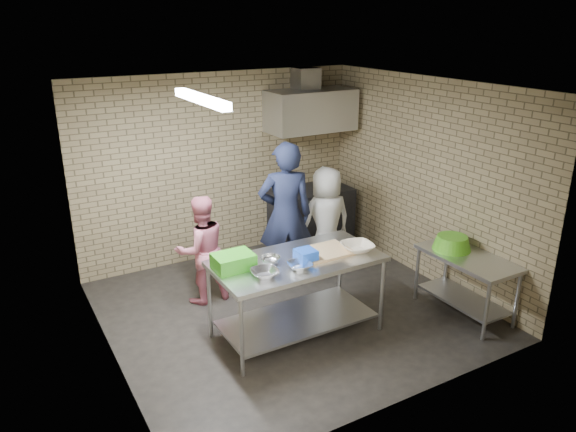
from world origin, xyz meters
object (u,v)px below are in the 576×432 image
object	(u,v)px
bottle_red	(307,113)
woman_pink	(201,250)
side_counter	(465,285)
prep_table	(297,297)
green_basin	(452,243)
bottle_green	(329,112)
green_crate	(233,262)
blue_tub	(306,256)
stove	(311,217)
man_navy	(285,215)
woman_white	(326,221)

from	to	relation	value
bottle_red	woman_pink	distance (m)	2.81
woman_pink	side_counter	bearing A→B (deg)	143.24
prep_table	green_basin	xyz separation A→B (m)	(1.96, -0.36, 0.37)
green_basin	bottle_green	world-z (taller)	bottle_green
prep_table	green_crate	distance (m)	0.89
blue_tub	green_crate	bearing A→B (deg)	163.65
stove	woman_pink	bearing A→B (deg)	-157.86
green_crate	green_basin	xyz separation A→B (m)	(2.66, -0.48, -0.17)
green_crate	blue_tub	xyz separation A→B (m)	(0.75, -0.22, -0.02)
stove	woman_pink	size ratio (longest dim) A/B	0.87
prep_table	bottle_green	xyz separation A→B (m)	(1.98, 2.38, 1.55)
green_crate	man_navy	xyz separation A→B (m)	(1.20, 1.02, -0.03)
green_basin	man_navy	xyz separation A→B (m)	(-1.46, 1.50, 0.14)
stove	woman_pink	world-z (taller)	woman_pink
woman_pink	woman_white	xyz separation A→B (m)	(1.81, -0.06, 0.06)
green_crate	woman_white	size ratio (longest dim) A/B	0.27
stove	blue_tub	bearing A→B (deg)	-123.51
bottle_red	woman_pink	size ratio (longest dim) A/B	0.13
green_crate	woman_pink	world-z (taller)	woman_pink
prep_table	woman_pink	world-z (taller)	woman_pink
prep_table	bottle_green	distance (m)	3.47
man_navy	stove	bearing A→B (deg)	-116.11
green_basin	prep_table	bearing A→B (deg)	169.68
bottle_green	man_navy	size ratio (longest dim) A/B	0.08
side_counter	woman_pink	bearing A→B (deg)	144.34
prep_table	man_navy	world-z (taller)	man_navy
bottle_red	bottle_green	size ratio (longest dim) A/B	1.20
green_basin	bottle_red	world-z (taller)	bottle_red
green_crate	woman_white	world-z (taller)	woman_white
man_navy	green_crate	bearing A→B (deg)	60.15
man_navy	prep_table	bearing A→B (deg)	85.98
prep_table	woman_white	xyz separation A→B (m)	(1.18, 1.20, 0.29)
woman_pink	woman_white	distance (m)	1.81
woman_pink	man_navy	bearing A→B (deg)	172.84
side_counter	stove	distance (m)	2.79
stove	woman_pink	distance (m)	2.34
side_counter	green_crate	distance (m)	2.85
green_crate	bottle_red	size ratio (longest dim) A/B	2.28
prep_table	bottle_red	xyz separation A→B (m)	(1.58, 2.38, 1.57)
blue_tub	bottle_green	size ratio (longest dim) A/B	1.37
blue_tub	man_navy	world-z (taller)	man_navy
woman_white	blue_tub	bearing A→B (deg)	54.36
side_counter	bottle_green	size ratio (longest dim) A/B	8.00
blue_tub	bottle_red	world-z (taller)	bottle_red
prep_table	side_counter	size ratio (longest dim) A/B	1.54
green_basin	bottle_red	size ratio (longest dim) A/B	2.56
green_crate	woman_white	bearing A→B (deg)	29.90
green_crate	man_navy	distance (m)	1.58
stove	green_crate	xyz separation A→B (m)	(-2.23, -2.02, 0.56)
man_navy	woman_pink	xyz separation A→B (m)	(-1.13, 0.12, -0.28)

